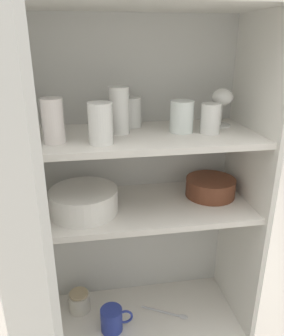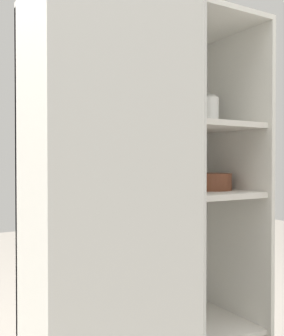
{
  "view_description": "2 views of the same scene",
  "coord_description": "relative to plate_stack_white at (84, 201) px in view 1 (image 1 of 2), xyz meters",
  "views": [
    {
      "loc": [
        -0.14,
        -0.83,
        1.29
      ],
      "look_at": [
        0.03,
        0.16,
        0.9
      ],
      "focal_mm": 35.0,
      "sensor_mm": 36.0,
      "label": 1
    },
    {
      "loc": [
        -0.72,
        -0.99,
        0.87
      ],
      "look_at": [
        -0.04,
        0.16,
        0.85
      ],
      "focal_mm": 42.0,
      "sensor_mm": 36.0,
      "label": 2
    }
  ],
  "objects": [
    {
      "name": "cupboard_back_panel",
      "position": [
        0.17,
        0.2,
        -0.11
      ],
      "size": [
        0.83,
        0.02,
        1.38
      ],
      "primitive_type": "cube",
      "color": "silver",
      "rests_on": "ground_plane"
    },
    {
      "name": "cupboard_side_left",
      "position": [
        -0.24,
        0.02,
        -0.11
      ],
      "size": [
        0.02,
        0.37,
        1.38
      ],
      "primitive_type": "cube",
      "color": "white",
      "rests_on": "ground_plane"
    },
    {
      "name": "cupboard_side_right",
      "position": [
        0.58,
        0.02,
        -0.11
      ],
      "size": [
        0.02,
        0.37,
        1.38
      ],
      "primitive_type": "cube",
      "color": "white",
      "rests_on": "ground_plane"
    },
    {
      "name": "cupboard_top_panel",
      "position": [
        0.17,
        0.02,
        0.59
      ],
      "size": [
        0.83,
        0.37,
        0.02
      ],
      "primitive_type": "cube",
      "color": "white",
      "rests_on": "cupboard_side_left"
    },
    {
      "name": "shelf_board_lower",
      "position": [
        0.17,
        0.02,
        -0.55
      ],
      "size": [
        0.8,
        0.33,
        0.02
      ],
      "primitive_type": "cube",
      "color": "silver"
    },
    {
      "name": "shelf_board_middle",
      "position": [
        0.17,
        0.02,
        -0.05
      ],
      "size": [
        0.8,
        0.33,
        0.02
      ],
      "primitive_type": "cube",
      "color": "silver"
    },
    {
      "name": "shelf_board_upper",
      "position": [
        0.17,
        0.02,
        0.2
      ],
      "size": [
        0.8,
        0.33,
        0.02
      ],
      "primitive_type": "cube",
      "color": "silver"
    },
    {
      "name": "cupboard_door",
      "position": [
        -0.15,
        -0.34,
        -0.11
      ],
      "size": [
        0.22,
        0.37,
        1.38
      ],
      "color": "silver",
      "rests_on": "ground_plane"
    },
    {
      "name": "tumbler_glass_0",
      "position": [
        0.06,
        -0.07,
        0.27
      ],
      "size": [
        0.07,
        0.07,
        0.12
      ],
      "color": "white",
      "rests_on": "shelf_board_upper"
    },
    {
      "name": "tumbler_glass_1",
      "position": [
        -0.07,
        -0.03,
        0.28
      ],
      "size": [
        0.06,
        0.06,
        0.13
      ],
      "color": "silver",
      "rests_on": "shelf_board_upper"
    },
    {
      "name": "tumbler_glass_2",
      "position": [
        -0.16,
        -0.02,
        0.28
      ],
      "size": [
        0.06,
        0.06,
        0.14
      ],
      "color": "white",
      "rests_on": "shelf_board_upper"
    },
    {
      "name": "tumbler_glass_3",
      "position": [
        0.41,
        -0.01,
        0.26
      ],
      "size": [
        0.06,
        0.06,
        0.1
      ],
      "color": "white",
      "rests_on": "shelf_board_upper"
    },
    {
      "name": "tumbler_glass_4",
      "position": [
        0.33,
        0.02,
        0.26
      ],
      "size": [
        0.08,
        0.08,
        0.1
      ],
      "color": "white",
      "rests_on": "shelf_board_upper"
    },
    {
      "name": "tumbler_glass_5",
      "position": [
        0.17,
        0.12,
        0.26
      ],
      "size": [
        0.07,
        0.07,
        0.1
      ],
      "color": "white",
      "rests_on": "shelf_board_upper"
    },
    {
      "name": "tumbler_glass_6",
      "position": [
        0.13,
        0.04,
        0.29
      ],
      "size": [
        0.06,
        0.06,
        0.15
      ],
      "color": "white",
      "rests_on": "shelf_board_upper"
    },
    {
      "name": "wine_glass_0",
      "position": [
        0.48,
        0.08,
        0.3
      ],
      "size": [
        0.07,
        0.07,
        0.13
      ],
      "color": "white",
      "rests_on": "shelf_board_upper"
    },
    {
      "name": "plate_stack_white",
      "position": [
        0.0,
        0.0,
        0.0
      ],
      "size": [
        0.22,
        0.22,
        0.08
      ],
      "color": "white",
      "rests_on": "shelf_board_middle"
    },
    {
      "name": "mixing_bowl_large",
      "position": [
        0.45,
        0.05,
        -0.0
      ],
      "size": [
        0.18,
        0.18,
        0.07
      ],
      "color": "brown",
      "rests_on": "shelf_board_middle"
    },
    {
      "name": "coffee_mug_primary",
      "position": [
        0.07,
        -0.03,
        -0.49
      ],
      "size": [
        0.12,
        0.08,
        0.09
      ],
      "color": "#283893",
      "rests_on": "shelf_board_lower"
    },
    {
      "name": "storage_jar",
      "position": [
        -0.05,
        0.09,
        -0.5
      ],
      "size": [
        0.09,
        0.09,
        0.08
      ],
      "color": "beige",
      "rests_on": "shelf_board_lower"
    },
    {
      "name": "serving_spoon",
      "position": [
        0.3,
        0.01,
        -0.54
      ],
      "size": [
        0.18,
        0.1,
        0.01
      ],
      "color": "silver",
      "rests_on": "shelf_board_lower"
    }
  ]
}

